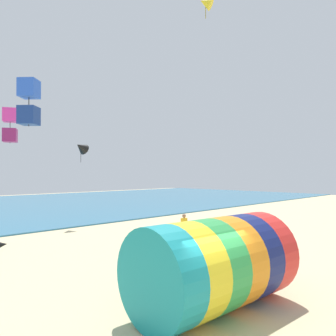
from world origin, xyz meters
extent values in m
plane|color=#CCBA8C|center=(0.00, 0.00, 0.00)|extent=(120.00, 120.00, 0.00)
cylinder|color=teal|center=(-1.20, 0.38, 1.39)|extent=(1.05, 2.83, 2.78)
cylinder|color=yellow|center=(-0.34, 0.32, 1.39)|extent=(1.05, 2.83, 2.78)
cylinder|color=green|center=(0.52, 0.26, 1.39)|extent=(1.05, 2.83, 2.78)
cylinder|color=orange|center=(1.39, 0.20, 1.39)|extent=(1.05, 2.83, 2.78)
cylinder|color=navy|center=(2.25, 0.14, 1.39)|extent=(1.05, 2.83, 2.78)
cylinder|color=red|center=(3.11, 0.08, 1.39)|extent=(1.05, 2.83, 2.78)
cylinder|color=black|center=(3.56, 0.05, 1.39)|extent=(0.23, 2.56, 2.56)
cylinder|color=black|center=(5.03, 0.27, 0.39)|extent=(0.24, 0.24, 0.78)
cube|color=white|center=(5.03, 0.27, 1.08)|extent=(0.37, 0.42, 0.59)
sphere|color=beige|center=(5.03, 0.27, 1.50)|extent=(0.21, 0.21, 0.21)
cube|color=blue|center=(-3.26, 3.80, 6.66)|extent=(0.71, 0.71, 0.54)
cube|color=navy|center=(-3.26, 3.80, 5.85)|extent=(0.71, 0.71, 0.54)
cylinder|color=black|center=(-3.26, 3.80, 6.25)|extent=(0.02, 0.02, 1.43)
cone|color=yellow|center=(5.62, 4.26, 12.68)|extent=(0.93, 0.98, 0.79)
cylinder|color=olive|center=(5.62, 4.26, 12.20)|extent=(0.03, 0.03, 0.64)
cone|color=black|center=(6.41, 17.65, 6.27)|extent=(1.37, 1.17, 1.18)
cylinder|color=black|center=(6.41, 17.65, 5.54)|extent=(0.03, 0.03, 0.98)
cube|color=#D1339E|center=(-2.13, 8.60, 6.62)|extent=(0.72, 0.72, 0.57)
cube|color=#7D1E5E|center=(-2.13, 8.60, 5.77)|extent=(0.72, 0.72, 0.57)
cylinder|color=black|center=(-2.13, 8.60, 6.19)|extent=(0.02, 0.02, 1.52)
cylinder|color=#383D56|center=(7.37, 7.32, 0.43)|extent=(0.24, 0.24, 0.85)
cube|color=yellow|center=(7.37, 7.32, 1.17)|extent=(0.37, 0.23, 0.64)
sphere|color=#9E7051|center=(7.37, 7.32, 1.62)|extent=(0.23, 0.23, 0.23)
camera|label=1|loc=(-7.11, -5.88, 4.15)|focal=35.00mm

